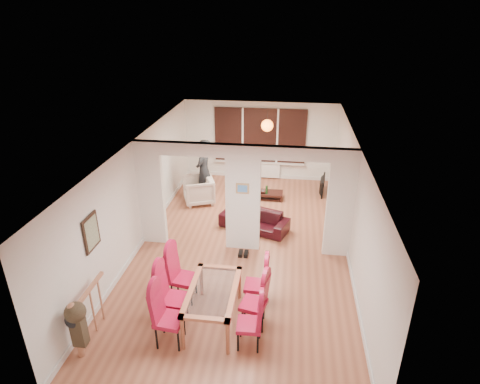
% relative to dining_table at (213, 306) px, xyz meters
% --- Properties ---
extents(floor, '(5.00, 9.00, 0.01)m').
position_rel_dining_table_xyz_m(floor, '(0.21, 2.62, -0.36)').
color(floor, '#9E5A3F').
rests_on(floor, ground).
extents(room_walls, '(5.00, 9.00, 2.60)m').
position_rel_dining_table_xyz_m(room_walls, '(0.21, 2.62, 0.94)').
color(room_walls, silver).
rests_on(room_walls, floor).
extents(divider_wall, '(5.00, 0.18, 2.60)m').
position_rel_dining_table_xyz_m(divider_wall, '(0.21, 2.62, 0.94)').
color(divider_wall, white).
rests_on(divider_wall, floor).
extents(bay_window_blinds, '(3.00, 0.08, 1.80)m').
position_rel_dining_table_xyz_m(bay_window_blinds, '(0.21, 7.06, 1.14)').
color(bay_window_blinds, black).
rests_on(bay_window_blinds, room_walls).
extents(radiator, '(1.40, 0.08, 0.50)m').
position_rel_dining_table_xyz_m(radiator, '(0.21, 7.02, -0.06)').
color(radiator, white).
rests_on(radiator, floor).
extents(pendant_light, '(0.36, 0.36, 0.36)m').
position_rel_dining_table_xyz_m(pendant_light, '(0.51, 5.92, 1.79)').
color(pendant_light, orange).
rests_on(pendant_light, room_walls).
extents(stair_newel, '(0.40, 1.20, 1.10)m').
position_rel_dining_table_xyz_m(stair_newel, '(-2.04, -0.58, 0.19)').
color(stair_newel, '#AF6E50').
rests_on(stair_newel, floor).
extents(wall_poster, '(0.04, 0.52, 0.67)m').
position_rel_dining_table_xyz_m(wall_poster, '(-2.26, 0.22, 1.24)').
color(wall_poster, gray).
rests_on(wall_poster, room_walls).
extents(pillar_photo, '(0.30, 0.03, 0.25)m').
position_rel_dining_table_xyz_m(pillar_photo, '(0.21, 2.52, 1.24)').
color(pillar_photo, '#4C8CD8').
rests_on(pillar_photo, divider_wall).
extents(dining_table, '(0.87, 1.54, 0.72)m').
position_rel_dining_table_xyz_m(dining_table, '(0.00, 0.00, 0.00)').
color(dining_table, '#995338').
rests_on(dining_table, floor).
extents(dining_chair_la, '(0.50, 0.50, 1.15)m').
position_rel_dining_table_xyz_m(dining_chair_la, '(-0.63, -0.59, 0.21)').
color(dining_chair_la, '#A21033').
rests_on(dining_chair_la, floor).
extents(dining_chair_lb, '(0.50, 0.50, 1.16)m').
position_rel_dining_table_xyz_m(dining_chair_lb, '(-0.73, -0.07, 0.22)').
color(dining_chair_lb, '#A21033').
rests_on(dining_chair_lb, floor).
extents(dining_chair_lc, '(0.54, 0.54, 1.16)m').
position_rel_dining_table_xyz_m(dining_chair_lc, '(-0.69, 0.55, 0.22)').
color(dining_chair_lc, '#A21033').
rests_on(dining_chair_lc, floor).
extents(dining_chair_ra, '(0.43, 0.43, 1.03)m').
position_rel_dining_table_xyz_m(dining_chair_ra, '(0.71, -0.48, 0.16)').
color(dining_chair_ra, '#A21033').
rests_on(dining_chair_ra, floor).
extents(dining_chair_rb, '(0.52, 0.52, 1.09)m').
position_rel_dining_table_xyz_m(dining_chair_rb, '(0.74, 0.01, 0.18)').
color(dining_chair_rb, '#A21033').
rests_on(dining_chair_rb, floor).
extents(dining_chair_rc, '(0.43, 0.43, 1.05)m').
position_rel_dining_table_xyz_m(dining_chair_rc, '(0.72, 0.58, 0.17)').
color(dining_chair_rc, '#A21033').
rests_on(dining_chair_rc, floor).
extents(sofa, '(1.91, 1.25, 0.52)m').
position_rel_dining_table_xyz_m(sofa, '(0.40, 3.54, -0.10)').
color(sofa, black).
rests_on(sofa, floor).
extents(armchair, '(1.10, 1.11, 0.79)m').
position_rel_dining_table_xyz_m(armchair, '(-1.41, 4.90, 0.03)').
color(armchair, beige).
rests_on(armchair, floor).
extents(person, '(0.76, 0.58, 1.87)m').
position_rel_dining_table_xyz_m(person, '(-1.28, 5.15, 0.58)').
color(person, black).
rests_on(person, floor).
extents(television, '(0.93, 0.23, 0.53)m').
position_rel_dining_table_xyz_m(television, '(2.21, 6.08, -0.09)').
color(television, black).
rests_on(television, floor).
extents(coffee_table, '(1.04, 0.69, 0.22)m').
position_rel_dining_table_xyz_m(coffee_table, '(0.59, 5.41, -0.25)').
color(coffee_table, black).
rests_on(coffee_table, floor).
extents(bottle, '(0.07, 0.07, 0.27)m').
position_rel_dining_table_xyz_m(bottle, '(0.59, 5.30, -0.00)').
color(bottle, '#143F19').
rests_on(bottle, coffee_table).
extents(bowl, '(0.23, 0.23, 0.06)m').
position_rel_dining_table_xyz_m(bowl, '(0.47, 5.37, -0.11)').
color(bowl, black).
rests_on(bowl, coffee_table).
extents(shoes, '(0.22, 0.24, 0.09)m').
position_rel_dining_table_xyz_m(shoes, '(0.27, 2.24, -0.31)').
color(shoes, black).
rests_on(shoes, floor).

